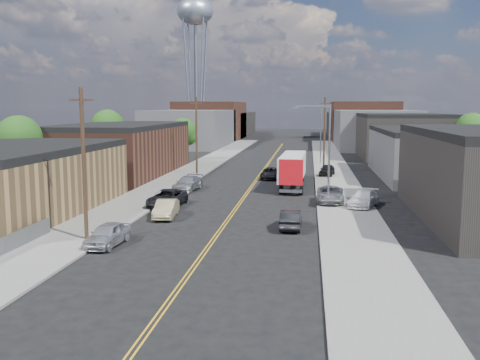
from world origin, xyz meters
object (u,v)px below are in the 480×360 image
(semi_truck, at_px, (293,167))
(water_tower, at_px, (195,17))
(car_left_a, at_px, (108,234))
(car_ahead_truck, at_px, (271,173))
(car_right_lot_c, at_px, (327,170))
(car_left_b, at_px, (166,209))
(car_right_oncoming, at_px, (291,219))
(car_right_lot_b, at_px, (363,199))
(car_left_d, at_px, (188,183))
(car_right_lot_a, at_px, (330,194))
(car_left_c, at_px, (167,198))

(semi_truck, bearing_deg, water_tower, 111.95)
(car_left_a, height_order, car_ahead_truck, car_left_a)
(car_right_lot_c, distance_m, car_ahead_truck, 7.62)
(car_left_b, bearing_deg, car_right_oncoming, -19.68)
(semi_truck, distance_m, car_right_lot_b, 14.04)
(water_tower, bearing_deg, car_left_a, -81.21)
(water_tower, relative_size, car_left_a, 8.55)
(water_tower, relative_size, car_right_lot_b, 7.85)
(car_left_d, height_order, car_ahead_truck, car_left_d)
(semi_truck, height_order, car_right_lot_a, semi_truck)
(car_right_lot_c, bearing_deg, car_left_b, -106.63)
(car_left_c, xyz_separation_m, car_ahead_truck, (7.82, 19.37, -0.06))
(water_tower, relative_size, car_right_oncoming, 8.73)
(water_tower, height_order, car_right_oncoming, water_tower)
(semi_truck, distance_m, car_left_d, 11.93)
(car_left_b, bearing_deg, water_tower, 95.38)
(car_left_d, distance_m, car_ahead_truck, 12.96)
(water_tower, xyz_separation_m, car_right_lot_a, (30.20, -84.17, -29.78))
(semi_truck, xyz_separation_m, car_left_c, (-10.66, -13.88, -1.32))
(car_left_c, height_order, car_right_lot_c, car_right_lot_c)
(car_left_b, distance_m, car_right_lot_b, 17.13)
(semi_truck, bearing_deg, car_right_oncoming, -86.52)
(car_left_c, bearing_deg, car_left_a, -86.40)
(car_left_a, height_order, car_left_b, car_left_a)
(semi_truck, xyz_separation_m, car_right_lot_b, (6.50, -12.39, -1.24))
(water_tower, distance_m, car_left_a, 106.42)
(car_left_a, bearing_deg, semi_truck, 73.16)
(car_left_b, distance_m, car_ahead_truck, 24.91)
(car_left_d, relative_size, car_right_oncoming, 1.22)
(car_right_lot_c, bearing_deg, water_tower, 125.08)
(semi_truck, distance_m, car_right_lot_c, 9.70)
(semi_truck, height_order, car_left_b, semi_truck)
(car_left_a, bearing_deg, car_left_d, 94.82)
(car_left_c, height_order, car_left_d, car_left_c)
(semi_truck, distance_m, car_ahead_truck, 6.33)
(car_right_lot_a, bearing_deg, car_right_lot_b, -29.33)
(car_left_d, xyz_separation_m, car_right_oncoming, (11.40, -16.44, -0.05))
(semi_truck, xyz_separation_m, car_ahead_truck, (-2.85, 5.48, -1.38))
(car_left_a, xyz_separation_m, car_left_b, (1.40, 8.93, -0.02))
(car_left_a, relative_size, car_left_c, 0.80)
(car_left_c, bearing_deg, semi_truck, 57.07)
(car_right_lot_c, bearing_deg, car_left_a, -102.64)
(car_left_d, bearing_deg, car_right_lot_c, 49.01)
(car_left_b, distance_m, car_right_oncoming, 10.33)
(car_left_c, distance_m, car_right_oncoming, 13.30)
(car_left_a, relative_size, car_right_oncoming, 1.02)
(car_right_lot_b, bearing_deg, car_right_oncoming, -105.08)
(water_tower, bearing_deg, car_left_b, -79.53)
(water_tower, distance_m, car_left_d, 85.12)
(car_left_c, distance_m, car_ahead_truck, 20.89)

